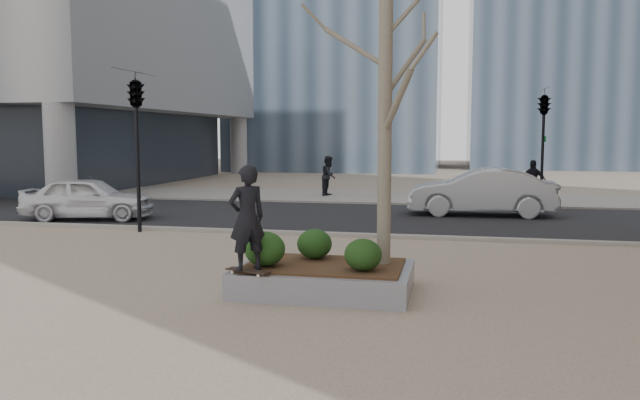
% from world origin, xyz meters
% --- Properties ---
extents(ground, '(120.00, 120.00, 0.00)m').
position_xyz_m(ground, '(0.00, 0.00, 0.00)').
color(ground, gray).
rests_on(ground, ground).
extents(street, '(60.00, 8.00, 0.02)m').
position_xyz_m(street, '(0.00, 10.00, 0.01)').
color(street, black).
rests_on(street, ground).
extents(far_sidewalk, '(60.00, 6.00, 0.02)m').
position_xyz_m(far_sidewalk, '(0.00, 17.00, 0.01)').
color(far_sidewalk, gray).
rests_on(far_sidewalk, ground).
extents(planter, '(3.00, 2.00, 0.45)m').
position_xyz_m(planter, '(1.00, 0.00, 0.23)').
color(planter, gray).
rests_on(planter, ground).
extents(planter_mulch, '(2.70, 1.70, 0.04)m').
position_xyz_m(planter_mulch, '(1.00, 0.00, 0.47)').
color(planter_mulch, '#382314').
rests_on(planter_mulch, planter).
extents(sycamore_tree, '(2.80, 2.80, 6.60)m').
position_xyz_m(sycamore_tree, '(2.00, 0.30, 3.79)').
color(sycamore_tree, gray).
rests_on(sycamore_tree, planter_mulch).
extents(shrub_left, '(0.70, 0.70, 0.60)m').
position_xyz_m(shrub_left, '(0.04, -0.37, 0.79)').
color(shrub_left, '#153E13').
rests_on(shrub_left, planter_mulch).
extents(shrub_middle, '(0.64, 0.64, 0.54)m').
position_xyz_m(shrub_middle, '(0.73, 0.45, 0.76)').
color(shrub_middle, '#143912').
rests_on(shrub_middle, planter_mulch).
extents(shrub_right, '(0.62, 0.62, 0.53)m').
position_xyz_m(shrub_right, '(1.73, -0.36, 0.76)').
color(shrub_right, '#173A12').
rests_on(shrub_right, planter_mulch).
extents(skateboard, '(0.80, 0.42, 0.08)m').
position_xyz_m(skateboard, '(-0.10, -0.88, 0.49)').
color(skateboard, black).
rests_on(skateboard, planter).
extents(skateboarder, '(0.74, 0.73, 1.72)m').
position_xyz_m(skateboarder, '(-0.10, -0.88, 1.39)').
color(skateboarder, black).
rests_on(skateboarder, skateboard).
extents(police_car, '(4.34, 2.51, 1.39)m').
position_xyz_m(police_car, '(-8.33, 7.53, 0.72)').
color(police_car, silver).
rests_on(police_car, street).
extents(car_silver, '(4.92, 1.81, 1.61)m').
position_xyz_m(car_silver, '(4.12, 11.28, 0.82)').
color(car_silver, '#9B9EA3').
rests_on(car_silver, street).
extents(pedestrian_a, '(0.78, 0.95, 1.78)m').
position_xyz_m(pedestrian_a, '(-2.31, 17.15, 0.91)').
color(pedestrian_a, black).
rests_on(pedestrian_a, far_sidewalk).
extents(pedestrian_b, '(0.65, 1.06, 1.60)m').
position_xyz_m(pedestrian_b, '(0.11, 17.73, 0.82)').
color(pedestrian_b, '#3D4E6E').
rests_on(pedestrian_b, far_sidewalk).
extents(pedestrian_c, '(1.05, 0.50, 1.74)m').
position_xyz_m(pedestrian_c, '(6.28, 15.34, 0.89)').
color(pedestrian_c, black).
rests_on(pedestrian_c, far_sidewalk).
extents(traffic_light_near, '(0.60, 2.48, 4.50)m').
position_xyz_m(traffic_light_near, '(-5.50, 5.60, 2.25)').
color(traffic_light_near, black).
rests_on(traffic_light_near, ground).
extents(traffic_light_far, '(0.60, 2.48, 4.50)m').
position_xyz_m(traffic_light_far, '(6.50, 14.60, 2.25)').
color(traffic_light_far, black).
rests_on(traffic_light_far, ground).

